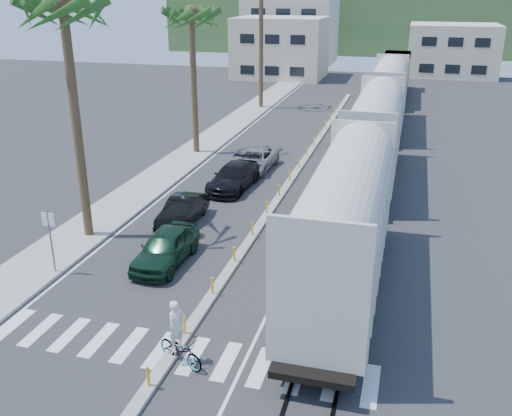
# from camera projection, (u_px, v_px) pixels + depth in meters

# --- Properties ---
(ground) EXTENTS (140.00, 140.00, 0.00)m
(ground) POSITION_uv_depth(u_px,v_px,m) (195.00, 322.00, 21.48)
(ground) COLOR #28282B
(ground) RESTS_ON ground
(sidewalk) EXTENTS (3.00, 90.00, 0.15)m
(sidewalk) POSITION_uv_depth(u_px,v_px,m) (207.00, 142.00, 46.02)
(sidewalk) COLOR gray
(sidewalk) RESTS_ON ground
(rails) EXTENTS (1.56, 100.00, 0.06)m
(rails) POSITION_uv_depth(u_px,v_px,m) (380.00, 145.00, 45.42)
(rails) COLOR black
(rails) RESTS_ON ground
(median) EXTENTS (0.45, 60.00, 0.85)m
(median) POSITION_uv_depth(u_px,v_px,m) (299.00, 168.00, 39.39)
(median) COLOR gray
(median) RESTS_ON ground
(crosswalk) EXTENTS (14.00, 2.20, 0.01)m
(crosswalk) POSITION_uv_depth(u_px,v_px,m) (174.00, 352.00, 19.68)
(crosswalk) COLOR silver
(crosswalk) RESTS_ON ground
(lane_markings) EXTENTS (9.42, 90.00, 0.01)m
(lane_markings) POSITION_uv_depth(u_px,v_px,m) (284.00, 149.00, 44.48)
(lane_markings) COLOR silver
(lane_markings) RESTS_ON ground
(freight_train) EXTENTS (3.00, 60.94, 5.85)m
(freight_train) POSITION_uv_depth(u_px,v_px,m) (380.00, 119.00, 41.01)
(freight_train) COLOR beige
(freight_train) RESTS_ON ground
(palm_trees) EXTENTS (3.50, 37.20, 13.75)m
(palm_trees) POSITION_uv_depth(u_px,v_px,m) (197.00, 2.00, 39.96)
(palm_trees) COLOR brown
(palm_trees) RESTS_ON ground
(street_sign) EXTENTS (0.60, 0.08, 3.00)m
(street_sign) POSITION_uv_depth(u_px,v_px,m) (50.00, 233.00, 24.35)
(street_sign) COLOR slate
(street_sign) RESTS_ON ground
(buildings) EXTENTS (38.00, 27.00, 10.00)m
(buildings) POSITION_uv_depth(u_px,v_px,m) (325.00, 40.00, 85.91)
(buildings) COLOR #C2B49A
(buildings) RESTS_ON ground
(hillside) EXTENTS (80.00, 20.00, 12.00)m
(hillside) POSITION_uv_depth(u_px,v_px,m) (381.00, 19.00, 109.23)
(hillside) COLOR #385628
(hillside) RESTS_ON ground
(car_lead) EXTENTS (1.93, 4.69, 1.59)m
(car_lead) POSITION_uv_depth(u_px,v_px,m) (166.00, 247.00, 25.76)
(car_lead) COLOR black
(car_lead) RESTS_ON ground
(car_second) EXTENTS (1.58, 4.30, 1.41)m
(car_second) POSITION_uv_depth(u_px,v_px,m) (183.00, 210.00, 30.27)
(car_second) COLOR black
(car_second) RESTS_ON ground
(car_third) EXTENTS (2.83, 5.56, 1.53)m
(car_third) POSITION_uv_depth(u_px,v_px,m) (234.00, 177.00, 35.43)
(car_third) COLOR black
(car_third) RESTS_ON ground
(car_rear) EXTENTS (2.80, 5.24, 1.40)m
(car_rear) POSITION_uv_depth(u_px,v_px,m) (255.00, 160.00, 39.15)
(car_rear) COLOR #9B9EA0
(car_rear) RESTS_ON ground
(cyclist) EXTENTS (2.18, 2.48, 2.34)m
(cyclist) POSITION_uv_depth(u_px,v_px,m) (180.00, 345.00, 18.87)
(cyclist) COLOR #9EA0A5
(cyclist) RESTS_ON ground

